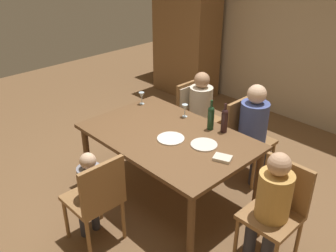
# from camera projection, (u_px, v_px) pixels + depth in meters

# --- Properties ---
(ground_plane) EXTENTS (10.00, 10.00, 0.00)m
(ground_plane) POSITION_uv_depth(u_px,v_px,m) (168.00, 194.00, 4.16)
(ground_plane) COLOR brown
(rear_room_partition) EXTENTS (6.40, 0.12, 2.70)m
(rear_room_partition) POSITION_uv_depth(u_px,v_px,m) (310.00, 32.00, 5.23)
(rear_room_partition) COLOR tan
(rear_room_partition) RESTS_ON ground_plane
(armoire_cabinet) EXTENTS (1.18, 0.62, 2.18)m
(armoire_cabinet) POSITION_uv_depth(u_px,v_px,m) (186.00, 31.00, 6.33)
(armoire_cabinet) COLOR brown
(armoire_cabinet) RESTS_ON ground_plane
(dining_table) EXTENTS (1.74, 1.14, 0.76)m
(dining_table) POSITION_uv_depth(u_px,v_px,m) (168.00, 141.00, 3.84)
(dining_table) COLOR brown
(dining_table) RESTS_ON ground_plane
(chair_far_left) EXTENTS (0.46, 0.44, 0.92)m
(chair_far_left) POSITION_uv_depth(u_px,v_px,m) (193.00, 107.00, 4.79)
(chair_far_left) COLOR olive
(chair_far_left) RESTS_ON ground_plane
(chair_far_right) EXTENTS (0.44, 0.44, 0.92)m
(chair_far_right) POSITION_uv_depth(u_px,v_px,m) (246.00, 133.00, 4.30)
(chair_far_right) COLOR olive
(chair_far_right) RESTS_ON ground_plane
(chair_right_end) EXTENTS (0.44, 0.44, 0.92)m
(chair_right_end) POSITION_uv_depth(u_px,v_px,m) (277.00, 206.00, 3.16)
(chair_right_end) COLOR olive
(chair_right_end) RESTS_ON ground_plane
(chair_near) EXTENTS (0.44, 0.44, 0.92)m
(chair_near) POSITION_uv_depth(u_px,v_px,m) (97.00, 196.00, 3.27)
(chair_near) COLOR olive
(chair_near) RESTS_ON ground_plane
(person_woman_host) EXTENTS (0.33, 0.29, 1.10)m
(person_woman_host) POSITION_uv_depth(u_px,v_px,m) (202.00, 108.00, 4.68)
(person_woman_host) COLOR #33333D
(person_woman_host) RESTS_ON ground_plane
(person_man_bearded) EXTENTS (0.36, 0.32, 1.16)m
(person_man_bearded) POSITION_uv_depth(u_px,v_px,m) (255.00, 127.00, 4.16)
(person_man_bearded) COLOR #33333D
(person_man_bearded) RESTS_ON ground_plane
(person_man_guest) EXTENTS (0.29, 0.33, 1.09)m
(person_man_guest) POSITION_uv_depth(u_px,v_px,m) (271.00, 202.00, 3.05)
(person_man_guest) COLOR #33333D
(person_man_guest) RESTS_ON ground_plane
(person_child_small) EXTENTS (0.25, 0.22, 0.94)m
(person_child_small) POSITION_uv_depth(u_px,v_px,m) (90.00, 188.00, 3.33)
(person_child_small) COLOR #33333D
(person_child_small) RESTS_ON ground_plane
(wine_bottle_tall_green) EXTENTS (0.07, 0.07, 0.32)m
(wine_bottle_tall_green) POSITION_uv_depth(u_px,v_px,m) (224.00, 120.00, 3.80)
(wine_bottle_tall_green) COLOR black
(wine_bottle_tall_green) RESTS_ON dining_table
(wine_bottle_dark_red) EXTENTS (0.07, 0.07, 0.33)m
(wine_bottle_dark_red) POSITION_uv_depth(u_px,v_px,m) (211.00, 117.00, 3.85)
(wine_bottle_dark_red) COLOR #19381E
(wine_bottle_dark_red) RESTS_ON dining_table
(wine_glass_near_left) EXTENTS (0.07, 0.07, 0.15)m
(wine_glass_near_left) POSITION_uv_depth(u_px,v_px,m) (142.00, 96.00, 4.44)
(wine_glass_near_left) COLOR silver
(wine_glass_near_left) RESTS_ON dining_table
(wine_glass_centre) EXTENTS (0.07, 0.07, 0.15)m
(wine_glass_centre) POSITION_uv_depth(u_px,v_px,m) (185.00, 108.00, 4.13)
(wine_glass_centre) COLOR silver
(wine_glass_centre) RESTS_ON dining_table
(dinner_plate_host) EXTENTS (0.28, 0.28, 0.01)m
(dinner_plate_host) POSITION_uv_depth(u_px,v_px,m) (171.00, 139.00, 3.72)
(dinner_plate_host) COLOR white
(dinner_plate_host) RESTS_ON dining_table
(dinner_plate_guest_left) EXTENTS (0.26, 0.26, 0.01)m
(dinner_plate_guest_left) POSITION_uv_depth(u_px,v_px,m) (204.00, 145.00, 3.61)
(dinner_plate_guest_left) COLOR silver
(dinner_plate_guest_left) RESTS_ON dining_table
(folded_napkin) EXTENTS (0.19, 0.17, 0.03)m
(folded_napkin) POSITION_uv_depth(u_px,v_px,m) (223.00, 158.00, 3.38)
(folded_napkin) COLOR beige
(folded_napkin) RESTS_ON dining_table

